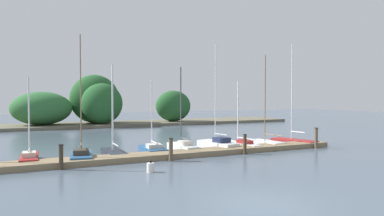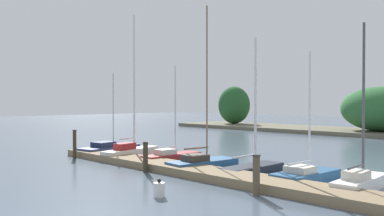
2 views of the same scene
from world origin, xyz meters
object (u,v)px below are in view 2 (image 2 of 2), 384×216
Objects in this scene: mooring_piling_0 at (75,144)px; channel_buoy_0 at (159,190)px; sailboat_3 at (204,162)px; sailboat_4 at (254,165)px; sailboat_5 at (307,174)px; mooring_piling_1 at (146,157)px; sailboat_1 at (132,150)px; sailboat_2 at (173,156)px; mooring_piling_2 at (256,175)px; sailboat_6 at (361,180)px; sailboat_0 at (111,149)px.

mooring_piling_0 reaches higher than channel_buoy_0.
sailboat_4 is at bearing -57.94° from sailboat_3.
channel_buoy_0 is at bearing 163.64° from sailboat_5.
mooring_piling_1 is at bearing 147.20° from channel_buoy_0.
sailboat_1 is at bearing 99.13° from sailboat_3.
sailboat_2 is 5.81m from mooring_piling_0.
mooring_piling_2 is at bearing -142.23° from sailboat_4.
sailboat_3 is at bearing 118.45° from channel_buoy_0.
mooring_piling_0 is at bearing 109.91° from sailboat_4.
sailboat_1 reaches higher than sailboat_3.
sailboat_1 is 9.77m from channel_buoy_0.
sailboat_5 is 3.50m from mooring_piling_2.
sailboat_1 is 5.96× the size of mooring_piling_1.
mooring_piling_1 is 4.98m from channel_buoy_0.
mooring_piling_0 is 10.86m from channel_buoy_0.
sailboat_2 is 0.84× the size of sailboat_4.
sailboat_2 is 10.12m from sailboat_6.
sailboat_3 is (8.14, -0.12, 0.04)m from sailboat_0.
sailboat_3 is 5.67× the size of mooring_piling_1.
sailboat_2 is 2.99m from sailboat_3.
sailboat_3 reaches higher than mooring_piling_1.
sailboat_2 reaches higher than mooring_piling_1.
sailboat_1 is at bearing 151.02° from mooring_piling_1.
sailboat_5 is at bearing -92.08° from sailboat_4.
sailboat_3 reaches higher than mooring_piling_2.
sailboat_5 is at bearing 70.27° from channel_buoy_0.
sailboat_2 is at bearing 116.58° from mooring_piling_1.
sailboat_6 is at bearing -88.87° from sailboat_5.
sailboat_6 is (2.24, -0.09, 0.08)m from sailboat_5.
sailboat_5 is at bearing 90.18° from mooring_piling_2.
sailboat_5 is at bearing -72.07° from sailboat_3.
sailboat_2 is at bearing -93.56° from sailboat_0.
sailboat_0 is at bearing 97.60° from sailboat_2.
sailboat_5 reaches higher than channel_buoy_0.
sailboat_6 is (15.34, 0.67, 0.07)m from sailboat_0.
sailboat_2 is at bearing -86.11° from sailboat_1.
sailboat_2 is at bearing 95.28° from sailboat_5.
sailboat_1 is 4.82m from mooring_piling_1.
sailboat_0 is 2.78m from mooring_piling_0.
sailboat_1 is at bearing -104.73° from sailboat_0.
sailboat_4 is (2.20, 0.99, -0.01)m from sailboat_3.
sailboat_2 reaches higher than channel_buoy_0.
sailboat_3 is at bearing -99.91° from sailboat_2.
mooring_piling_0 is at bearing 179.25° from sailboat_0.
sailboat_3 is at bearing -100.57° from sailboat_1.
sailboat_5 is (13.10, 0.76, -0.01)m from sailboat_0.
sailboat_5 is at bearing 15.24° from mooring_piling_0.
mooring_piling_2 is at bearing 143.41° from sailboat_6.
sailboat_1 is 10.84m from mooring_piling_2.
sailboat_2 is at bearing 134.70° from channel_buoy_0.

